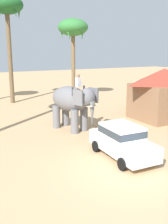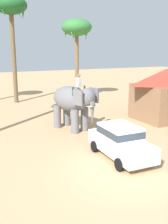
% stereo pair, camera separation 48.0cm
% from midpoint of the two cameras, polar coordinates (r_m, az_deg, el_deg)
% --- Properties ---
extents(ground_plane, '(120.00, 120.00, 0.00)m').
position_cam_midpoint_polar(ground_plane, '(12.06, 9.84, -13.33)').
color(ground_plane, tan).
extents(car_sedan_foreground, '(2.07, 4.20, 1.70)m').
position_cam_midpoint_polar(car_sedan_foreground, '(13.50, 8.92, -6.07)').
color(car_sedan_foreground, white).
rests_on(car_sedan_foreground, ground).
extents(elephant_with_mahout, '(2.50, 4.02, 3.88)m').
position_cam_midpoint_polar(elephant_with_mahout, '(17.78, -1.66, 2.31)').
color(elephant_with_mahout, slate).
rests_on(elephant_with_mahout, ground).
extents(palm_tree_near_hut, '(3.20, 3.20, 10.60)m').
position_cam_midpoint_polar(palm_tree_near_hut, '(28.48, -15.08, 20.65)').
color(palm_tree_near_hut, brown).
rests_on(palm_tree_near_hut, ground).
extents(palm_tree_far_back, '(3.20, 3.20, 8.66)m').
position_cam_midpoint_polar(palm_tree_far_back, '(29.11, -1.10, 17.40)').
color(palm_tree_far_back, brown).
rests_on(palm_tree_far_back, ground).
extents(roadside_hut, '(5.03, 4.24, 4.00)m').
position_cam_midpoint_polar(roadside_hut, '(21.70, 17.86, 4.02)').
color(roadside_hut, '#8C6647').
rests_on(roadside_hut, ground).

